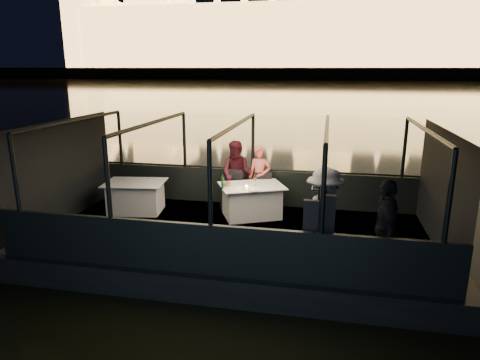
% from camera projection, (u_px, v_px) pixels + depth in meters
% --- Properties ---
extents(river_water, '(500.00, 500.00, 0.00)m').
position_uv_depth(river_water, '(321.00, 88.00, 85.09)').
color(river_water, black).
rests_on(river_water, ground).
extents(boat_hull, '(8.60, 4.40, 1.00)m').
position_uv_depth(boat_hull, '(236.00, 253.00, 9.32)').
color(boat_hull, black).
rests_on(boat_hull, river_water).
extents(boat_deck, '(8.00, 4.00, 0.04)m').
position_uv_depth(boat_deck, '(236.00, 233.00, 9.19)').
color(boat_deck, black).
rests_on(boat_deck, boat_hull).
extents(gunwale_port, '(8.00, 0.08, 0.90)m').
position_uv_depth(gunwale_port, '(253.00, 187.00, 10.97)').
color(gunwale_port, black).
rests_on(gunwale_port, boat_deck).
extents(gunwale_starboard, '(8.00, 0.08, 0.90)m').
position_uv_depth(gunwale_starboard, '(211.00, 250.00, 7.18)').
color(gunwale_starboard, black).
rests_on(gunwale_starboard, boat_deck).
extents(cabin_glass_port, '(8.00, 0.02, 1.40)m').
position_uv_depth(cabin_glass_port, '(253.00, 143.00, 10.68)').
color(cabin_glass_port, '#99B2B2').
rests_on(cabin_glass_port, gunwale_port).
extents(cabin_glass_starboard, '(8.00, 0.02, 1.40)m').
position_uv_depth(cabin_glass_starboard, '(210.00, 184.00, 6.89)').
color(cabin_glass_starboard, '#99B2B2').
rests_on(cabin_glass_starboard, gunwale_starboard).
extents(cabin_roof_glass, '(8.00, 4.00, 0.02)m').
position_uv_depth(cabin_roof_glass, '(236.00, 125.00, 8.60)').
color(cabin_roof_glass, '#99B2B2').
rests_on(cabin_roof_glass, boat_deck).
extents(end_wall_fore, '(0.02, 4.00, 2.30)m').
position_uv_depth(end_wall_fore, '(64.00, 171.00, 9.68)').
color(end_wall_fore, black).
rests_on(end_wall_fore, boat_deck).
extents(end_wall_aft, '(0.02, 4.00, 2.30)m').
position_uv_depth(end_wall_aft, '(442.00, 191.00, 8.11)').
color(end_wall_aft, black).
rests_on(end_wall_aft, boat_deck).
extents(canopy_ribs, '(8.00, 4.00, 2.30)m').
position_uv_depth(canopy_ribs, '(236.00, 180.00, 8.90)').
color(canopy_ribs, black).
rests_on(canopy_ribs, boat_deck).
extents(embankment, '(400.00, 140.00, 6.00)m').
position_uv_depth(embankment, '(327.00, 74.00, 207.97)').
color(embankment, '#423D33').
rests_on(embankment, ground).
extents(parliament_building, '(220.00, 32.00, 60.00)m').
position_uv_depth(parliament_building, '(330.00, 2.00, 167.70)').
color(parliament_building, '#F2D18C').
rests_on(parliament_building, embankment).
extents(dining_table_central, '(1.76, 1.56, 0.77)m').
position_uv_depth(dining_table_central, '(252.00, 201.00, 10.04)').
color(dining_table_central, silver).
rests_on(dining_table_central, boat_deck).
extents(dining_table_aft, '(1.54, 1.21, 0.75)m').
position_uv_depth(dining_table_aft, '(136.00, 196.00, 10.39)').
color(dining_table_aft, silver).
rests_on(dining_table_aft, boat_deck).
extents(chair_port_left, '(0.54, 0.54, 0.95)m').
position_uv_depth(chair_port_left, '(233.00, 192.00, 10.56)').
color(chair_port_left, black).
rests_on(chair_port_left, boat_deck).
extents(chair_port_right, '(0.53, 0.53, 0.92)m').
position_uv_depth(chair_port_right, '(262.00, 193.00, 10.42)').
color(chair_port_right, black).
rests_on(chair_port_right, boat_deck).
extents(coat_stand, '(0.53, 0.47, 1.60)m').
position_uv_depth(coat_stand, '(317.00, 227.00, 6.96)').
color(coat_stand, black).
rests_on(coat_stand, boat_deck).
extents(person_woman_coral, '(0.60, 0.43, 1.56)m').
position_uv_depth(person_woman_coral, '(260.00, 179.00, 10.62)').
color(person_woman_coral, '#F36D58').
rests_on(person_woman_coral, boat_deck).
extents(person_man_maroon, '(0.86, 0.71, 1.68)m').
position_uv_depth(person_man_maroon, '(237.00, 177.00, 10.73)').
color(person_man_maroon, '#43121C').
rests_on(person_man_maroon, boat_deck).
extents(passenger_stripe, '(0.94, 1.30, 1.79)m').
position_uv_depth(passenger_stripe, '(324.00, 220.00, 7.43)').
color(passenger_stripe, silver).
rests_on(passenger_stripe, boat_deck).
extents(passenger_dark, '(0.43, 0.99, 1.68)m').
position_uv_depth(passenger_dark, '(385.00, 227.00, 7.09)').
color(passenger_dark, black).
rests_on(passenger_dark, boat_deck).
extents(wine_bottle, '(0.08, 0.08, 0.33)m').
position_uv_depth(wine_bottle, '(223.00, 182.00, 9.65)').
color(wine_bottle, '#173D16').
rests_on(wine_bottle, dining_table_central).
extents(bread_basket, '(0.24, 0.24, 0.08)m').
position_uv_depth(bread_basket, '(226.00, 184.00, 9.91)').
color(bread_basket, brown).
rests_on(bread_basket, dining_table_central).
extents(amber_candle, '(0.06, 0.06, 0.08)m').
position_uv_depth(amber_candle, '(247.00, 187.00, 9.63)').
color(amber_candle, '#FA923E').
rests_on(amber_candle, dining_table_central).
extents(plate_near, '(0.32, 0.32, 0.02)m').
position_uv_depth(plate_near, '(253.00, 190.00, 9.52)').
color(plate_near, silver).
rests_on(plate_near, dining_table_central).
extents(plate_far, '(0.27, 0.27, 0.01)m').
position_uv_depth(plate_far, '(233.00, 186.00, 9.88)').
color(plate_far, silver).
rests_on(plate_far, dining_table_central).
extents(wine_glass_white, '(0.08, 0.08, 0.20)m').
position_uv_depth(wine_glass_white, '(224.00, 185.00, 9.64)').
color(wine_glass_white, silver).
rests_on(wine_glass_white, dining_table_central).
extents(wine_glass_red, '(0.08, 0.08, 0.18)m').
position_uv_depth(wine_glass_red, '(256.00, 182.00, 9.89)').
color(wine_glass_red, white).
rests_on(wine_glass_red, dining_table_central).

